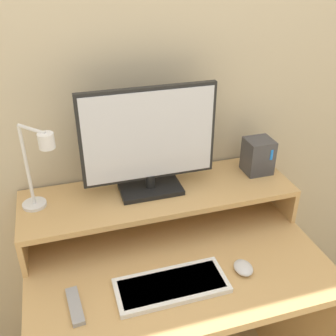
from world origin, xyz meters
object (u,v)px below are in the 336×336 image
router_dock (258,156)px  desk_lamp (38,166)px  monitor (149,141)px  mouse (243,268)px  keyboard (171,285)px  remote_control (75,306)px

router_dock → desk_lamp: bearing=-177.4°
monitor → desk_lamp: size_ratio=1.54×
desk_lamp → mouse: 0.77m
router_dock → mouse: 0.49m
keyboard → mouse: bearing=0.4°
router_dock → remote_control: 0.90m
router_dock → monitor: bearing=-178.3°
desk_lamp → keyboard: desk_lamp is taller
monitor → remote_control: size_ratio=3.32×
router_dock → mouse: (-0.23, -0.37, -0.21)m
monitor → router_dock: bearing=1.7°
desk_lamp → mouse: bearing=-28.4°
monitor → desk_lamp: monitor is taller
router_dock → remote_control: (-0.80, -0.37, -0.22)m
keyboard → mouse: mouse is taller
mouse → monitor: bearing=122.8°
keyboard → mouse: (0.26, 0.00, 0.00)m
monitor → mouse: bearing=-57.2°
monitor → keyboard: monitor is taller
remote_control → keyboard: bearing=-1.5°
desk_lamp → keyboard: 0.59m
keyboard → remote_control: bearing=178.5°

